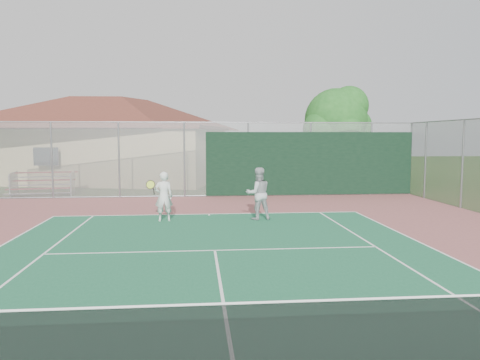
% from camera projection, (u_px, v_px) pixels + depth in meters
% --- Properties ---
extents(tennis_net, '(11.85, 0.08, 1.10)m').
position_uv_depth(tennis_net, '(237.00, 346.00, 5.19)').
color(tennis_net, gray).
rests_on(tennis_net, ground).
extents(back_fence, '(20.08, 0.11, 3.53)m').
position_uv_depth(back_fence, '(250.00, 161.00, 22.12)').
color(back_fence, gray).
rests_on(back_fence, ground).
extents(side_fence_right, '(0.08, 9.00, 3.50)m').
position_uv_depth(side_fence_right, '(462.00, 164.00, 18.39)').
color(side_fence_right, gray).
rests_on(side_fence_right, ground).
extents(clubhouse, '(16.36, 12.81, 6.26)m').
position_uv_depth(clubhouse, '(111.00, 131.00, 29.88)').
color(clubhouse, '#CBB682').
rests_on(clubhouse, ground).
extents(bleachers, '(3.13, 2.07, 1.10)m').
position_uv_depth(bleachers, '(43.00, 183.00, 22.85)').
color(bleachers, maroon).
rests_on(bleachers, ground).
extents(tree, '(3.95, 3.74, 5.51)m').
position_uv_depth(tree, '(338.00, 122.00, 25.00)').
color(tree, '#3A2515').
rests_on(tree, ground).
extents(player_white_front, '(0.91, 0.69, 1.65)m').
position_uv_depth(player_white_front, '(163.00, 197.00, 15.55)').
color(player_white_front, silver).
rests_on(player_white_front, ground).
extents(player_grey_back, '(0.96, 0.81, 1.78)m').
position_uv_depth(player_grey_back, '(258.00, 194.00, 15.86)').
color(player_grey_back, '#B0B3B5').
rests_on(player_grey_back, ground).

